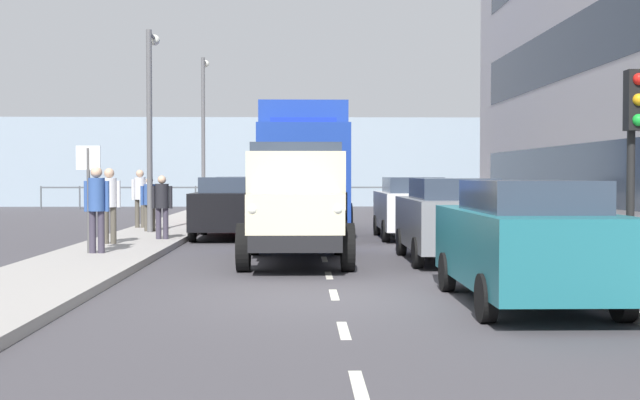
{
  "coord_description": "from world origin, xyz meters",
  "views": [
    {
      "loc": [
        0.49,
        12.04,
        1.8
      ],
      "look_at": [
        -0.03,
        -11.11,
        1.09
      ],
      "focal_mm": 46.88,
      "sensor_mm": 36.0,
      "label": 1
    }
  ],
  "objects_px": {
    "car_black_oppositeside_0": "(227,206)",
    "pedestrian_in_dark_coat": "(140,193)",
    "lamp_post_far": "(204,121)",
    "pedestrian_near_railing": "(109,199)",
    "car_teal_kerbside_near": "(526,240)",
    "traffic_light_near": "(634,129)",
    "pedestrian_by_lamp": "(97,202)",
    "pedestrian_couple_a": "(162,202)",
    "car_maroon_oppositeside_1": "(241,200)",
    "pedestrian_couple_b": "(150,200)",
    "lorry_cargo_blue": "(303,165)",
    "car_white_kerbside_2": "(411,207)",
    "lamp_post_promenade": "(150,110)",
    "truck_vintage_cream": "(296,205)",
    "street_sign": "(88,180)",
    "car_grey_kerbside_1": "(450,218)"
  },
  "relations": [
    {
      "from": "lorry_cargo_blue",
      "to": "pedestrian_by_lamp",
      "type": "height_order",
      "value": "lorry_cargo_blue"
    },
    {
      "from": "car_black_oppositeside_0",
      "to": "lamp_post_promenade",
      "type": "relative_size",
      "value": 0.74
    },
    {
      "from": "lorry_cargo_blue",
      "to": "lamp_post_promenade",
      "type": "relative_size",
      "value": 1.42
    },
    {
      "from": "lorry_cargo_blue",
      "to": "car_white_kerbside_2",
      "type": "distance_m",
      "value": 3.67
    },
    {
      "from": "pedestrian_near_railing",
      "to": "lamp_post_far",
      "type": "bearing_deg",
      "value": -91.5
    },
    {
      "from": "traffic_light_near",
      "to": "pedestrian_by_lamp",
      "type": "bearing_deg",
      "value": -29.33
    },
    {
      "from": "street_sign",
      "to": "car_teal_kerbside_near",
      "type": "bearing_deg",
      "value": 140.57
    },
    {
      "from": "car_white_kerbside_2",
      "to": "pedestrian_near_railing",
      "type": "xyz_separation_m",
      "value": [
        7.64,
        3.36,
        0.32
      ]
    },
    {
      "from": "car_black_oppositeside_0",
      "to": "pedestrian_in_dark_coat",
      "type": "distance_m",
      "value": 3.72
    },
    {
      "from": "pedestrian_couple_a",
      "to": "car_black_oppositeside_0",
      "type": "bearing_deg",
      "value": -122.15
    },
    {
      "from": "truck_vintage_cream",
      "to": "lamp_post_promenade",
      "type": "height_order",
      "value": "lamp_post_promenade"
    },
    {
      "from": "pedestrian_couple_a",
      "to": "lamp_post_far",
      "type": "distance_m",
      "value": 14.6
    },
    {
      "from": "truck_vintage_cream",
      "to": "traffic_light_near",
      "type": "height_order",
      "value": "traffic_light_near"
    },
    {
      "from": "pedestrian_couple_b",
      "to": "lamp_post_promenade",
      "type": "distance_m",
      "value": 2.58
    },
    {
      "from": "car_maroon_oppositeside_1",
      "to": "pedestrian_couple_b",
      "type": "xyz_separation_m",
      "value": [
        2.31,
        4.93,
        0.17
      ]
    },
    {
      "from": "lorry_cargo_blue",
      "to": "pedestrian_couple_b",
      "type": "distance_m",
      "value": 4.63
    },
    {
      "from": "pedestrian_couple_b",
      "to": "pedestrian_in_dark_coat",
      "type": "bearing_deg",
      "value": -70.04
    },
    {
      "from": "car_teal_kerbside_near",
      "to": "pedestrian_couple_b",
      "type": "distance_m",
      "value": 14.98
    },
    {
      "from": "car_teal_kerbside_near",
      "to": "pedestrian_couple_a",
      "type": "distance_m",
      "value": 11.99
    },
    {
      "from": "car_maroon_oppositeside_1",
      "to": "lamp_post_far",
      "type": "relative_size",
      "value": 0.67
    },
    {
      "from": "truck_vintage_cream",
      "to": "pedestrian_couple_a",
      "type": "height_order",
      "value": "truck_vintage_cream"
    },
    {
      "from": "car_maroon_oppositeside_1",
      "to": "pedestrian_near_railing",
      "type": "distance_m",
      "value": 9.67
    },
    {
      "from": "lamp_post_promenade",
      "to": "lamp_post_far",
      "type": "relative_size",
      "value": 0.88
    },
    {
      "from": "car_black_oppositeside_0",
      "to": "traffic_light_near",
      "type": "xyz_separation_m",
      "value": [
        -7.06,
        11.29,
        1.58
      ]
    },
    {
      "from": "car_teal_kerbside_near",
      "to": "lamp_post_far",
      "type": "distance_m",
      "value": 25.52
    },
    {
      "from": "pedestrian_by_lamp",
      "to": "pedestrian_couple_a",
      "type": "xyz_separation_m",
      "value": [
        -0.73,
        -3.79,
        -0.12
      ]
    },
    {
      "from": "car_teal_kerbside_near",
      "to": "lamp_post_promenade",
      "type": "relative_size",
      "value": 0.76
    },
    {
      "from": "car_grey_kerbside_1",
      "to": "lamp_post_promenade",
      "type": "height_order",
      "value": "lamp_post_promenade"
    },
    {
      "from": "street_sign",
      "to": "pedestrian_near_railing",
      "type": "bearing_deg",
      "value": -87.37
    },
    {
      "from": "car_black_oppositeside_0",
      "to": "lamp_post_far",
      "type": "xyz_separation_m",
      "value": [
        2.05,
        -11.97,
        3.18
      ]
    },
    {
      "from": "car_white_kerbside_2",
      "to": "car_black_oppositeside_0",
      "type": "relative_size",
      "value": 0.95
    },
    {
      "from": "pedestrian_near_railing",
      "to": "car_teal_kerbside_near",
      "type": "bearing_deg",
      "value": 131.74
    },
    {
      "from": "lamp_post_promenade",
      "to": "pedestrian_couple_b",
      "type": "bearing_deg",
      "value": -69.21
    },
    {
      "from": "car_maroon_oppositeside_1",
      "to": "lamp_post_promenade",
      "type": "height_order",
      "value": "lamp_post_promenade"
    },
    {
      "from": "pedestrian_in_dark_coat",
      "to": "traffic_light_near",
      "type": "bearing_deg",
      "value": 126.22
    },
    {
      "from": "car_teal_kerbside_near",
      "to": "traffic_light_near",
      "type": "distance_m",
      "value": 2.65
    },
    {
      "from": "car_teal_kerbside_near",
      "to": "pedestrian_in_dark_coat",
      "type": "xyz_separation_m",
      "value": [
        8.08,
        -14.6,
        0.32
      ]
    },
    {
      "from": "car_grey_kerbside_1",
      "to": "pedestrian_couple_b",
      "type": "xyz_separation_m",
      "value": [
        7.49,
        -7.2,
        0.17
      ]
    },
    {
      "from": "pedestrian_couple_a",
      "to": "lamp_post_far",
      "type": "relative_size",
      "value": 0.25
    },
    {
      "from": "car_teal_kerbside_near",
      "to": "lamp_post_promenade",
      "type": "bearing_deg",
      "value": -59.88
    },
    {
      "from": "pedestrian_couple_a",
      "to": "traffic_light_near",
      "type": "xyz_separation_m",
      "value": [
        -8.51,
        8.99,
        1.37
      ]
    },
    {
      "from": "truck_vintage_cream",
      "to": "pedestrian_couple_b",
      "type": "xyz_separation_m",
      "value": [
        4.3,
        -7.6,
        -0.11
      ]
    },
    {
      "from": "pedestrian_by_lamp",
      "to": "pedestrian_couple_a",
      "type": "bearing_deg",
      "value": -100.92
    },
    {
      "from": "truck_vintage_cream",
      "to": "traffic_light_near",
      "type": "relative_size",
      "value": 1.76
    },
    {
      "from": "pedestrian_near_railing",
      "to": "street_sign",
      "type": "distance_m",
      "value": 2.42
    },
    {
      "from": "pedestrian_near_railing",
      "to": "lamp_post_promenade",
      "type": "relative_size",
      "value": 0.31
    },
    {
      "from": "truck_vintage_cream",
      "to": "lamp_post_far",
      "type": "xyz_separation_m",
      "value": [
        4.05,
        -18.9,
        2.89
      ]
    },
    {
      "from": "car_maroon_oppositeside_1",
      "to": "pedestrian_couple_a",
      "type": "xyz_separation_m",
      "value": [
        1.45,
        7.92,
        0.2
      ]
    },
    {
      "from": "car_teal_kerbside_near",
      "to": "lorry_cargo_blue",
      "type": "bearing_deg",
      "value": -77.53
    },
    {
      "from": "pedestrian_by_lamp",
      "to": "street_sign",
      "type": "distance_m",
      "value": 0.49
    }
  ]
}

